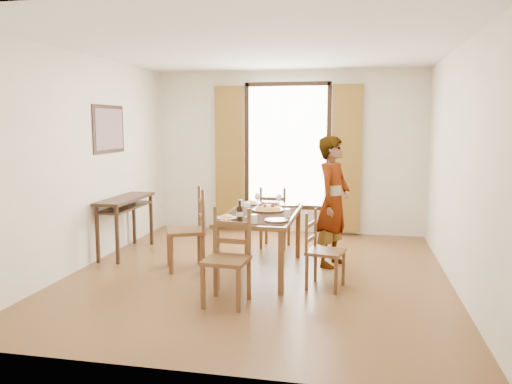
% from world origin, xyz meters
% --- Properties ---
extents(ground, '(5.00, 5.00, 0.00)m').
position_xyz_m(ground, '(0.00, 0.00, 0.00)').
color(ground, '#513519').
rests_on(ground, ground).
extents(room_shell, '(4.60, 5.10, 2.74)m').
position_xyz_m(room_shell, '(-0.00, 0.13, 1.54)').
color(room_shell, silver).
rests_on(room_shell, ground).
extents(console_table, '(0.38, 1.20, 0.80)m').
position_xyz_m(console_table, '(-2.03, 0.60, 0.68)').
color(console_table, '#331B11').
rests_on(console_table, ground).
extents(dining_table, '(0.84, 1.67, 0.76)m').
position_xyz_m(dining_table, '(0.02, 0.08, 0.68)').
color(dining_table, brown).
rests_on(dining_table, ground).
extents(chair_west, '(0.60, 0.60, 1.03)m').
position_xyz_m(chair_west, '(-0.91, 0.04, 0.48)').
color(chair_west, brown).
rests_on(chair_west, ground).
extents(chair_north, '(0.43, 0.43, 0.92)m').
position_xyz_m(chair_north, '(-0.02, 1.32, 0.43)').
color(chair_north, brown).
rests_on(chair_north, ground).
extents(chair_south, '(0.46, 0.46, 0.97)m').
position_xyz_m(chair_south, '(-0.12, -1.05, 0.45)').
color(chair_south, brown).
rests_on(chair_south, ground).
extents(chair_east, '(0.46, 0.46, 0.87)m').
position_xyz_m(chair_east, '(0.80, -0.36, 0.40)').
color(chair_east, brown).
rests_on(chair_east, ground).
extents(man, '(0.87, 0.80, 1.67)m').
position_xyz_m(man, '(0.86, 0.56, 0.84)').
color(man, '#989BA1').
rests_on(man, ground).
extents(plate_sw, '(0.27, 0.27, 0.05)m').
position_xyz_m(plate_sw, '(-0.28, -0.45, 0.78)').
color(plate_sw, silver).
rests_on(plate_sw, dining_table).
extents(plate_se, '(0.27, 0.27, 0.05)m').
position_xyz_m(plate_se, '(0.29, -0.46, 0.78)').
color(plate_se, silver).
rests_on(plate_se, dining_table).
extents(plate_nw, '(0.27, 0.27, 0.05)m').
position_xyz_m(plate_nw, '(-0.22, 0.63, 0.78)').
color(plate_nw, silver).
rests_on(plate_nw, dining_table).
extents(plate_ne, '(0.27, 0.27, 0.05)m').
position_xyz_m(plate_ne, '(0.28, 0.61, 0.78)').
color(plate_ne, silver).
rests_on(plate_ne, dining_table).
extents(pasta_platter, '(0.40, 0.40, 0.10)m').
position_xyz_m(pasta_platter, '(0.09, 0.15, 0.81)').
color(pasta_platter, '#C36719').
rests_on(pasta_platter, dining_table).
extents(caprese_plate, '(0.20, 0.20, 0.04)m').
position_xyz_m(caprese_plate, '(-0.25, -0.70, 0.78)').
color(caprese_plate, silver).
rests_on(caprese_plate, dining_table).
extents(wine_glass_a, '(0.08, 0.08, 0.18)m').
position_xyz_m(wine_glass_a, '(-0.08, -0.29, 0.85)').
color(wine_glass_a, white).
rests_on(wine_glass_a, dining_table).
extents(wine_glass_b, '(0.08, 0.08, 0.18)m').
position_xyz_m(wine_glass_b, '(0.18, 0.42, 0.85)').
color(wine_glass_b, white).
rests_on(wine_glass_b, dining_table).
extents(wine_glass_c, '(0.08, 0.08, 0.18)m').
position_xyz_m(wine_glass_c, '(-0.10, 0.44, 0.85)').
color(wine_glass_c, white).
rests_on(wine_glass_c, dining_table).
extents(tumbler_a, '(0.07, 0.07, 0.10)m').
position_xyz_m(tumbler_a, '(0.38, -0.20, 0.81)').
color(tumbler_a, silver).
rests_on(tumbler_a, dining_table).
extents(tumbler_b, '(0.07, 0.07, 0.10)m').
position_xyz_m(tumbler_b, '(-0.31, 0.36, 0.81)').
color(tumbler_b, silver).
rests_on(tumbler_b, dining_table).
extents(tumbler_c, '(0.07, 0.07, 0.10)m').
position_xyz_m(tumbler_c, '(0.08, -0.64, 0.81)').
color(tumbler_c, silver).
rests_on(tumbler_c, dining_table).
extents(wine_bottle, '(0.07, 0.07, 0.25)m').
position_xyz_m(wine_bottle, '(-0.08, -0.64, 0.88)').
color(wine_bottle, black).
rests_on(wine_bottle, dining_table).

